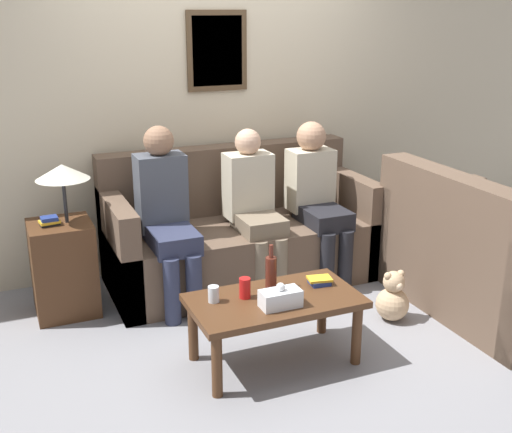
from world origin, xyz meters
The scene contains 15 objects.
ground_plane centered at (0.00, 0.00, 0.00)m, with size 16.00×16.00×0.00m, color gray.
wall_back centered at (0.00, 1.00, 1.30)m, with size 9.00×0.08×2.60m.
couch_main centered at (0.00, 0.53, 0.34)m, with size 2.01×0.89×0.99m.
couch_side centered at (1.34, -0.64, 0.34)m, with size 0.89×1.44×0.99m.
coffee_table centered at (-0.27, -0.72, 0.35)m, with size 0.99×0.54×0.41m.
side_table_with_lamp centered at (-1.32, 0.44, 0.39)m, with size 0.43×0.41×1.05m.
wine_bottle centered at (-0.23, -0.57, 0.52)m, with size 0.07×0.07×0.27m.
drinking_glass centered at (-0.62, -0.63, 0.46)m, with size 0.06×0.06×0.09m.
book_stack centered at (0.06, -0.65, 0.44)m, with size 0.16×0.13×0.04m.
soda_can centered at (-0.43, -0.65, 0.48)m, with size 0.07×0.07×0.12m.
tissue_box centered at (-0.29, -0.84, 0.47)m, with size 0.23×0.12×0.15m.
person_left centered at (-0.62, 0.33, 0.68)m, with size 0.34×0.63×1.25m.
person_middle centered at (0.05, 0.35, 0.65)m, with size 0.34×0.57×1.18m.
person_right centered at (0.56, 0.34, 0.67)m, with size 0.34×0.61×1.20m.
teddy_bear centered at (0.69, -0.54, 0.15)m, with size 0.22×0.22×0.35m.
Camera 1 is at (-1.69, -3.79, 2.02)m, focal length 45.00 mm.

